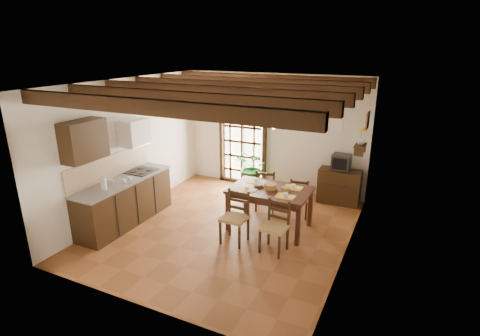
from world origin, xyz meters
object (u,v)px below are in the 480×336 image
Objects in this scene: chair_near_right at (274,236)px; chair_far_right at (300,204)px; kitchen_counter at (125,201)px; potted_plant at (253,170)px; sideboard at (339,187)px; chair_near_left at (235,227)px; dining_table at (270,194)px; pendant_lamp at (274,123)px; crt_tv at (341,162)px; chair_far_left at (266,197)px.

chair_far_right is at bearing 95.46° from chair_near_right.
chair_far_right is (-0.01, 1.55, -0.02)m from chair_near_right.
potted_plant is (1.64, 2.60, 0.10)m from kitchen_counter.
sideboard is 2.04m from potted_plant.
sideboard is (1.34, 2.59, 0.09)m from chair_near_left.
dining_table is 1.80× the size of pendant_lamp.
chair_far_right reaches higher than sideboard.
kitchen_counter is 2.45× the size of chair_near_right.
crt_tv is at bearing 61.48° from dining_table.
kitchen_counter is at bearing -143.05° from sideboard.
chair_near_right is at bearing 85.92° from chair_far_right.
pendant_lamp is (-0.38, 0.87, 1.79)m from chair_near_right.
crt_tv is at bearing -154.39° from chair_far_left.
sideboard is at bearing 82.34° from chair_near_right.
kitchen_counter reaches higher than crt_tv.
kitchen_counter is 0.99× the size of potted_plant.
chair_near_right reaches higher than sideboard.
kitchen_counter is at bearing 25.79° from chair_far_right.
crt_tv is (1.34, 2.59, 0.67)m from chair_near_left.
chair_near_left reaches higher than chair_near_right.
chair_near_right is at bearing 104.33° from chair_far_left.
crt_tv is at bearing 60.48° from pendant_lamp.
chair_far_right reaches higher than dining_table.
pendant_lamp reaches higher than kitchen_counter.
sideboard is at bearing -154.24° from chair_far_left.
potted_plant is 2.37m from pendant_lamp.
pendant_lamp reaches higher than chair_far_right.
pendant_lamp reaches higher than sideboard.
dining_table is at bearing 20.57° from kitchen_counter.
kitchen_counter is 4.62m from sideboard.
chair_far_left is 1.01× the size of sideboard.
sideboard is 2.31× the size of crt_tv.
crt_tv is 0.47× the size of pendant_lamp.
kitchen_counter is 2.88m from dining_table.
chair_near_right is 2.66m from sideboard.
crt_tv is at bearing 37.64° from kitchen_counter.
chair_near_right is 2.31× the size of crt_tv.
chair_far_left is (-0.76, 1.54, 0.00)m from chair_near_right.
potted_plant reaches higher than dining_table.
kitchen_counter is 2.41× the size of chair_far_left.
chair_near_right is 1.08× the size of chair_far_right.
dining_table is 1.58× the size of chair_near_left.
kitchen_counter is 2.66× the size of pendant_lamp.
chair_near_left is at bearing -113.04° from pendant_lamp.
sideboard is at bearing 91.63° from crt_tv.
chair_near_left is at bearing 59.86° from chair_far_right.
chair_far_left is (-0.01, 1.55, -0.01)m from chair_near_left.
chair_near_right is 0.98× the size of chair_far_left.
kitchen_counter is 2.33m from chair_near_left.
chair_near_left is at bearing -174.61° from chair_near_right.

